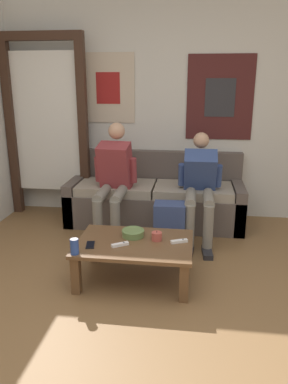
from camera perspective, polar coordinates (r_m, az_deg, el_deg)
name	(u,v)px	position (r m, az deg, el deg)	size (l,w,h in m)	color
ground_plane	(121,348)	(2.58, -3.59, -22.61)	(18.00, 18.00, 0.00)	brown
wall_back	(160,111)	(4.57, 2.52, 12.30)	(10.00, 0.07, 2.55)	silver
door_frame	(46,117)	(4.68, -14.67, 10.93)	(1.00, 0.10, 2.15)	#382319
couch	(155,199)	(4.41, 1.70, -1.12)	(2.02, 0.72, 0.81)	#564C47
coffee_table	(134,248)	(3.15, -1.46, -8.57)	(0.96, 0.66, 0.34)	brown
person_seated_adult	(113,177)	(4.02, -4.67, 2.36)	(0.47, 0.88, 1.19)	gray
person_seated_teen	(200,183)	(3.96, 8.51, 1.31)	(0.47, 0.98, 1.08)	gray
backpack	(169,227)	(3.74, 3.88, -5.38)	(0.31, 0.25, 0.47)	navy
ceramic_bowl	(133,233)	(3.22, -1.68, -6.20)	(0.19, 0.19, 0.06)	#607F47
pillar_candle	(157,236)	(3.15, 1.95, -6.76)	(0.09, 0.09, 0.08)	#B24C42
drink_can_blue	(74,246)	(2.95, -10.55, -8.16)	(0.07, 0.07, 0.12)	#28479E
game_controller_near_left	(179,241)	(3.12, 5.37, -7.48)	(0.15, 0.09, 0.03)	white
game_controller_near_right	(120,244)	(3.06, -3.67, -7.99)	(0.14, 0.11, 0.03)	white
cell_phone	(90,245)	(3.09, -8.18, -7.97)	(0.09, 0.15, 0.01)	black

